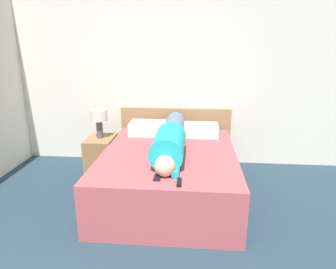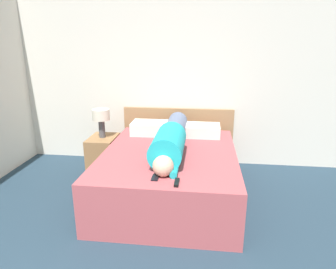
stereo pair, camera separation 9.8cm
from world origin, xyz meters
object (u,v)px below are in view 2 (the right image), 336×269
(pillow_second, at_px, (201,130))
(bed, at_px, (169,174))
(pillow_near_headboard, at_px, (151,128))
(cell_phone, at_px, (155,178))
(nightstand, at_px, (104,155))
(tv_remote, at_px, (177,182))
(table_lamp, at_px, (101,117))
(person_lying, at_px, (171,139))

(pillow_second, bearing_deg, bed, -117.70)
(bed, distance_m, pillow_near_headboard, 0.84)
(pillow_second, height_order, cell_phone, pillow_second)
(pillow_second, xyz_separation_m, cell_phone, (-0.40, -1.40, -0.07))
(nightstand, height_order, tv_remote, tv_remote)
(nightstand, bearing_deg, tv_remote, -49.67)
(tv_remote, bearing_deg, table_lamp, 130.33)
(pillow_second, relative_size, cell_phone, 3.81)
(person_lying, relative_size, tv_remote, 11.15)
(nightstand, bearing_deg, pillow_second, 5.78)
(person_lying, relative_size, pillow_second, 3.37)
(tv_remote, bearing_deg, pillow_second, 82.60)
(pillow_second, bearing_deg, table_lamp, -174.22)
(person_lying, distance_m, pillow_near_headboard, 0.75)
(person_lying, bearing_deg, pillow_second, 62.96)
(tv_remote, bearing_deg, bed, 101.14)
(pillow_near_headboard, height_order, pillow_second, pillow_near_headboard)
(table_lamp, distance_m, person_lying, 1.14)
(nightstand, distance_m, pillow_near_headboard, 0.77)
(table_lamp, relative_size, person_lying, 0.23)
(nightstand, distance_m, tv_remote, 1.80)
(person_lying, height_order, tv_remote, person_lying)
(table_lamp, distance_m, tv_remote, 1.79)
(nightstand, relative_size, table_lamp, 1.37)
(bed, distance_m, table_lamp, 1.24)
(tv_remote, distance_m, cell_phone, 0.23)
(nightstand, height_order, table_lamp, table_lamp)
(pillow_near_headboard, bearing_deg, pillow_second, 0.00)
(table_lamp, bearing_deg, pillow_near_headboard, 11.73)
(bed, bearing_deg, tv_remote, -78.86)
(table_lamp, relative_size, tv_remote, 2.60)
(pillow_second, bearing_deg, pillow_near_headboard, 180.00)
(cell_phone, bearing_deg, person_lying, 84.85)
(nightstand, distance_m, pillow_second, 1.40)
(pillow_second, bearing_deg, nightstand, -174.22)
(pillow_second, bearing_deg, tv_remote, -97.40)
(pillow_second, height_order, tv_remote, pillow_second)
(nightstand, xyz_separation_m, pillow_second, (1.34, 0.14, 0.37))
(bed, relative_size, table_lamp, 4.91)
(nightstand, relative_size, person_lying, 0.32)
(nightstand, relative_size, cell_phone, 4.11)
(pillow_second, relative_size, tv_remote, 3.30)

